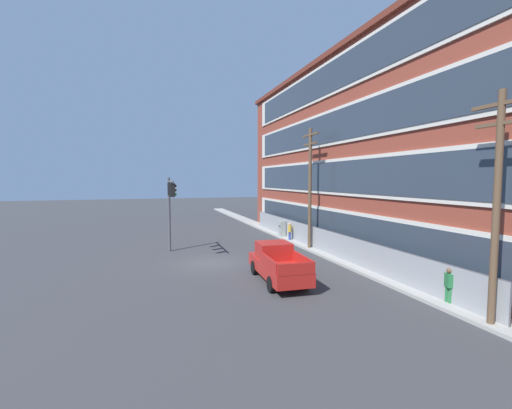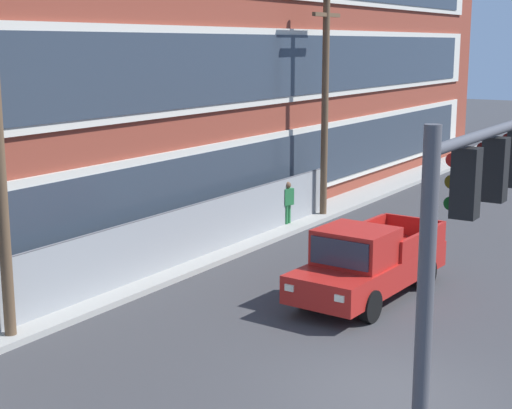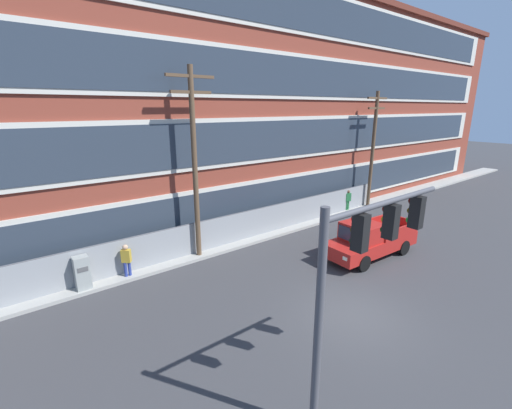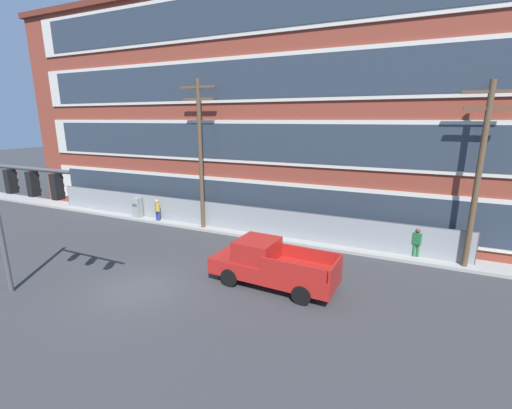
{
  "view_description": "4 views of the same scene",
  "coord_description": "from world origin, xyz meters",
  "px_view_note": "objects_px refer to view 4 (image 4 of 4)",
  "views": [
    {
      "loc": [
        22.17,
        -3.99,
        5.55
      ],
      "look_at": [
        2.17,
        2.43,
        4.0
      ],
      "focal_mm": 24.0,
      "sensor_mm": 36.0,
      "label": 1
    },
    {
      "loc": [
        -13.07,
        -5.32,
        6.56
      ],
      "look_at": [
        3.8,
        5.4,
        2.43
      ],
      "focal_mm": 55.0,
      "sensor_mm": 36.0,
      "label": 2
    },
    {
      "loc": [
        -9.94,
        -6.65,
        7.6
      ],
      "look_at": [
        -0.75,
        4.99,
        3.39
      ],
      "focal_mm": 24.0,
      "sensor_mm": 36.0,
      "label": 3
    },
    {
      "loc": [
        10.15,
        -10.06,
        7.09
      ],
      "look_at": [
        3.35,
        4.88,
        3.0
      ],
      "focal_mm": 24.0,
      "sensor_mm": 36.0,
      "label": 4
    }
  ],
  "objects_px": {
    "utility_pole_near_corner": "(200,150)",
    "pedestrian_near_cabinet": "(417,242)",
    "electrical_cabinet": "(137,209)",
    "traffic_signal_mast": "(18,200)",
    "utility_pole_midblock": "(479,171)",
    "pedestrian_by_fence": "(157,209)",
    "pickup_truck_red": "(270,265)"
  },
  "relations": [
    {
      "from": "pickup_truck_red",
      "to": "utility_pole_midblock",
      "type": "bearing_deg",
      "value": 34.37
    },
    {
      "from": "utility_pole_near_corner",
      "to": "pedestrian_near_cabinet",
      "type": "distance_m",
      "value": 13.52
    },
    {
      "from": "pickup_truck_red",
      "to": "utility_pole_near_corner",
      "type": "height_order",
      "value": "utility_pole_near_corner"
    },
    {
      "from": "pedestrian_near_cabinet",
      "to": "pedestrian_by_fence",
      "type": "distance_m",
      "value": 16.56
    },
    {
      "from": "electrical_cabinet",
      "to": "pedestrian_near_cabinet",
      "type": "distance_m",
      "value": 18.42
    },
    {
      "from": "electrical_cabinet",
      "to": "traffic_signal_mast",
      "type": "bearing_deg",
      "value": -67.62
    },
    {
      "from": "traffic_signal_mast",
      "to": "pedestrian_near_cabinet",
      "type": "bearing_deg",
      "value": 37.65
    },
    {
      "from": "pickup_truck_red",
      "to": "utility_pole_near_corner",
      "type": "distance_m",
      "value": 9.88
    },
    {
      "from": "utility_pole_midblock",
      "to": "electrical_cabinet",
      "type": "bearing_deg",
      "value": -179.92
    },
    {
      "from": "traffic_signal_mast",
      "to": "pedestrian_by_fence",
      "type": "bearing_deg",
      "value": 103.29
    },
    {
      "from": "pickup_truck_red",
      "to": "pedestrian_by_fence",
      "type": "distance_m",
      "value": 12.03
    },
    {
      "from": "traffic_signal_mast",
      "to": "pickup_truck_red",
      "type": "relative_size",
      "value": 1.0
    },
    {
      "from": "utility_pole_midblock",
      "to": "pedestrian_near_cabinet",
      "type": "bearing_deg",
      "value": 172.01
    },
    {
      "from": "electrical_cabinet",
      "to": "pedestrian_by_fence",
      "type": "relative_size",
      "value": 0.96
    },
    {
      "from": "traffic_signal_mast",
      "to": "utility_pole_midblock",
      "type": "distance_m",
      "value": 19.4
    },
    {
      "from": "pickup_truck_red",
      "to": "electrical_cabinet",
      "type": "bearing_deg",
      "value": 156.67
    },
    {
      "from": "utility_pole_midblock",
      "to": "pedestrian_near_cabinet",
      "type": "xyz_separation_m",
      "value": [
        -2.18,
        0.31,
        -3.84
      ]
    },
    {
      "from": "electrical_cabinet",
      "to": "pedestrian_near_cabinet",
      "type": "height_order",
      "value": "pedestrian_near_cabinet"
    },
    {
      "from": "traffic_signal_mast",
      "to": "electrical_cabinet",
      "type": "xyz_separation_m",
      "value": [
        -4.33,
        10.52,
        -3.32
      ]
    },
    {
      "from": "electrical_cabinet",
      "to": "pedestrian_by_fence",
      "type": "xyz_separation_m",
      "value": [
        1.85,
        -0.03,
        0.17
      ]
    },
    {
      "from": "pickup_truck_red",
      "to": "pedestrian_near_cabinet",
      "type": "xyz_separation_m",
      "value": [
        5.81,
        5.77,
        0.03
      ]
    },
    {
      "from": "pedestrian_by_fence",
      "to": "utility_pole_midblock",
      "type": "bearing_deg",
      "value": 0.19
    },
    {
      "from": "traffic_signal_mast",
      "to": "utility_pole_near_corner",
      "type": "relative_size",
      "value": 0.6
    },
    {
      "from": "utility_pole_midblock",
      "to": "traffic_signal_mast",
      "type": "bearing_deg",
      "value": -147.01
    },
    {
      "from": "pedestrian_near_cabinet",
      "to": "pickup_truck_red",
      "type": "bearing_deg",
      "value": -135.19
    },
    {
      "from": "traffic_signal_mast",
      "to": "pedestrian_near_cabinet",
      "type": "xyz_separation_m",
      "value": [
        14.08,
        10.86,
        -3.15
      ]
    },
    {
      "from": "pedestrian_near_cabinet",
      "to": "utility_pole_near_corner",
      "type": "bearing_deg",
      "value": -178.68
    },
    {
      "from": "utility_pole_midblock",
      "to": "pedestrian_near_cabinet",
      "type": "distance_m",
      "value": 4.43
    },
    {
      "from": "utility_pole_near_corner",
      "to": "pedestrian_near_cabinet",
      "type": "bearing_deg",
      "value": 1.32
    },
    {
      "from": "pickup_truck_red",
      "to": "pedestrian_near_cabinet",
      "type": "height_order",
      "value": "pickup_truck_red"
    },
    {
      "from": "utility_pole_near_corner",
      "to": "utility_pole_midblock",
      "type": "relative_size",
      "value": 1.08
    },
    {
      "from": "pedestrian_near_cabinet",
      "to": "pedestrian_by_fence",
      "type": "bearing_deg",
      "value": -178.73
    }
  ]
}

